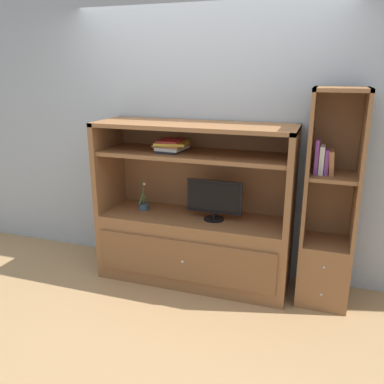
{
  "coord_description": "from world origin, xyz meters",
  "views": [
    {
      "loc": [
        1.1,
        -2.91,
        1.93
      ],
      "look_at": [
        0.0,
        0.35,
        0.88
      ],
      "focal_mm": 37.53,
      "sensor_mm": 36.0,
      "label": 1
    }
  ],
  "objects_px": {
    "potted_plant": "(144,206)",
    "magazine_stack": "(172,145)",
    "bookshelf_tall": "(327,235)",
    "upright_book_row": "(324,160)",
    "media_console": "(194,232)",
    "tv_monitor": "(214,199)"
  },
  "relations": [
    {
      "from": "potted_plant",
      "to": "magazine_stack",
      "type": "height_order",
      "value": "magazine_stack"
    },
    {
      "from": "magazine_stack",
      "to": "bookshelf_tall",
      "type": "bearing_deg",
      "value": 0.44
    },
    {
      "from": "potted_plant",
      "to": "upright_book_row",
      "type": "bearing_deg",
      "value": -0.7
    },
    {
      "from": "potted_plant",
      "to": "bookshelf_tall",
      "type": "bearing_deg",
      "value": -0.27
    },
    {
      "from": "potted_plant",
      "to": "bookshelf_tall",
      "type": "relative_size",
      "value": 0.16
    },
    {
      "from": "bookshelf_tall",
      "to": "media_console",
      "type": "bearing_deg",
      "value": -179.72
    },
    {
      "from": "media_console",
      "to": "bookshelf_tall",
      "type": "xyz_separation_m",
      "value": [
        1.18,
        0.01,
        0.12
      ]
    },
    {
      "from": "media_console",
      "to": "tv_monitor",
      "type": "relative_size",
      "value": 3.52
    },
    {
      "from": "media_console",
      "to": "tv_monitor",
      "type": "height_order",
      "value": "media_console"
    },
    {
      "from": "magazine_stack",
      "to": "upright_book_row",
      "type": "height_order",
      "value": "upright_book_row"
    },
    {
      "from": "tv_monitor",
      "to": "upright_book_row",
      "type": "relative_size",
      "value": 1.82
    },
    {
      "from": "potted_plant",
      "to": "magazine_stack",
      "type": "bearing_deg",
      "value": -3.51
    },
    {
      "from": "tv_monitor",
      "to": "upright_book_row",
      "type": "bearing_deg",
      "value": 1.57
    },
    {
      "from": "bookshelf_tall",
      "to": "upright_book_row",
      "type": "relative_size",
      "value": 6.54
    },
    {
      "from": "magazine_stack",
      "to": "upright_book_row",
      "type": "relative_size",
      "value": 1.13
    },
    {
      "from": "media_console",
      "to": "potted_plant",
      "type": "distance_m",
      "value": 0.55
    },
    {
      "from": "media_console",
      "to": "bookshelf_tall",
      "type": "relative_size",
      "value": 0.98
    },
    {
      "from": "media_console",
      "to": "magazine_stack",
      "type": "height_order",
      "value": "media_console"
    },
    {
      "from": "potted_plant",
      "to": "upright_book_row",
      "type": "relative_size",
      "value": 1.05
    },
    {
      "from": "potted_plant",
      "to": "media_console",
      "type": "bearing_deg",
      "value": -1.54
    },
    {
      "from": "media_console",
      "to": "tv_monitor",
      "type": "distance_m",
      "value": 0.41
    },
    {
      "from": "tv_monitor",
      "to": "magazine_stack",
      "type": "distance_m",
      "value": 0.61
    }
  ]
}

